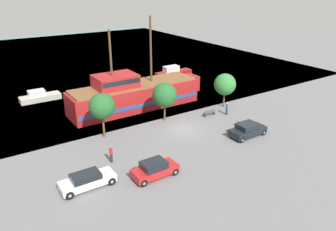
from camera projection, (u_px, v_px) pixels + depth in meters
ground_plane at (182, 129)px, 38.78m from camera, size 160.00×160.00×0.00m
water_surface at (67, 59)px, 72.80m from camera, size 80.00×80.00×0.00m
pirate_ship at (134, 94)px, 44.47m from camera, size 19.22×4.81×12.12m
moored_boat_dockside at (173, 73)px, 59.40m from camera, size 7.00×1.82×2.07m
moored_boat_outer at (39, 97)px, 47.74m from camera, size 5.68×1.91×1.63m
parked_car_curb_front at (247, 130)px, 36.77m from camera, size 4.33×1.96×1.56m
parked_car_curb_mid at (87, 180)px, 27.62m from camera, size 4.65×1.81×1.36m
parked_car_curb_rear at (155, 169)px, 29.13m from camera, size 4.17×1.86×1.56m
fire_hydrant at (238, 123)px, 39.33m from camera, size 0.42×0.25×0.76m
bench_promenade_east at (209, 113)px, 42.41m from camera, size 1.68×0.45×0.85m
pedestrian_walking_near at (227, 109)px, 42.58m from camera, size 0.32×0.32×1.71m
pedestrian_walking_far at (111, 154)px, 31.44m from camera, size 0.32×0.32×1.72m
tree_row_east at (102, 106)px, 35.51m from camera, size 2.89×2.89×5.12m
tree_row_mideast at (165, 95)px, 39.96m from camera, size 3.06×3.06×4.87m
tree_row_midwest at (225, 84)px, 44.49m from camera, size 2.97×2.97×4.70m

